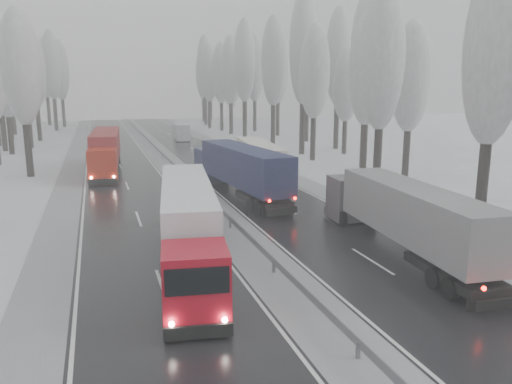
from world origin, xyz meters
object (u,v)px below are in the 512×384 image
truck_grey_tarp (402,213)px  truck_red_white (188,219)px  truck_cream_box (257,158)px  truck_blue_box (238,167)px  box_truck_distant (181,132)px  truck_red_red (106,149)px

truck_grey_tarp → truck_red_white: truck_red_white is taller
truck_grey_tarp → truck_cream_box: size_ratio=1.02×
truck_blue_box → box_truck_distant: bearing=80.2°
box_truck_distant → truck_grey_tarp: bearing=-84.2°
truck_red_white → truck_red_red: size_ratio=0.94×
truck_cream_box → truck_red_red: truck_red_red is taller
truck_grey_tarp → truck_blue_box: truck_blue_box is taller
box_truck_distant → truck_red_white: (-9.39, -58.72, 0.89)m
truck_grey_tarp → truck_red_red: truck_red_red is taller
box_truck_distant → truck_cream_box: bearing=-84.7°
truck_blue_box → truck_red_white: bearing=-121.1°
truck_red_white → box_truck_distant: bearing=88.8°
truck_grey_tarp → box_truck_distant: 60.54m
truck_cream_box → box_truck_distant: bearing=97.8°
truck_blue_box → truck_cream_box: bearing=53.6°
truck_grey_tarp → truck_red_white: 11.05m
truck_blue_box → truck_red_white: size_ratio=1.04×
truck_blue_box → box_truck_distant: size_ratio=2.16×
box_truck_distant → truck_red_white: bearing=-94.7°
truck_grey_tarp → truck_red_white: size_ratio=0.97×
truck_red_white → truck_cream_box: bearing=71.4°
truck_blue_box → truck_red_red: truck_red_red is taller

